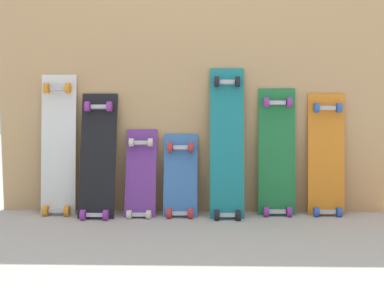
% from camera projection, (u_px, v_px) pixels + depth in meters
% --- Properties ---
extents(ground_plane, '(12.00, 12.00, 0.00)m').
position_uv_depth(ground_plane, '(192.00, 213.00, 3.11)').
color(ground_plane, '#B2AAA0').
extents(plywood_wall_panel, '(2.44, 0.04, 1.71)m').
position_uv_depth(plywood_wall_panel, '(193.00, 76.00, 3.10)').
color(plywood_wall_panel, tan).
rests_on(plywood_wall_panel, ground).
extents(skateboard_white, '(0.22, 0.18, 0.93)m').
position_uv_depth(skateboard_white, '(58.00, 149.00, 3.07)').
color(skateboard_white, silver).
rests_on(skateboard_white, ground).
extents(skateboard_black, '(0.22, 0.27, 0.82)m').
position_uv_depth(skateboard_black, '(98.00, 161.00, 3.02)').
color(skateboard_black, black).
rests_on(skateboard_black, ground).
extents(skateboard_purple, '(0.19, 0.23, 0.60)m').
position_uv_depth(skateboard_purple, '(141.00, 179.00, 3.04)').
color(skateboard_purple, '#6B338C').
rests_on(skateboard_purple, ground).
extents(skateboard_blue, '(0.21, 0.22, 0.57)m').
position_uv_depth(skateboard_blue, '(180.00, 181.00, 3.04)').
color(skateboard_blue, '#386BAD').
rests_on(skateboard_blue, ground).
extents(skateboard_teal, '(0.21, 0.26, 0.97)m').
position_uv_depth(skateboard_teal, '(227.00, 148.00, 3.00)').
color(skateboard_teal, '#197A7F').
rests_on(skateboard_teal, ground).
extents(skateboard_green, '(0.23, 0.16, 0.85)m').
position_uv_depth(skateboard_green, '(277.00, 157.00, 3.05)').
color(skateboard_green, '#1E7238').
rests_on(skateboard_green, ground).
extents(skateboard_orange, '(0.22, 0.16, 0.81)m').
position_uv_depth(skateboard_orange, '(326.00, 160.00, 3.05)').
color(skateboard_orange, orange).
rests_on(skateboard_orange, ground).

